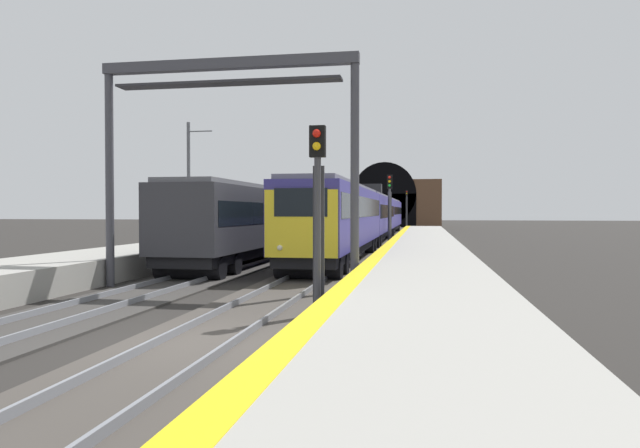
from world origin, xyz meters
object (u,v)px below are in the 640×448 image
railway_signal_near (318,205)px  train_adjacent_platform (321,216)px  train_main_approaching (371,215)px  railway_signal_far (407,206)px  catenary_mast_near (189,185)px  overhead_signal_gantry (227,117)px  railway_signal_mid (390,203)px

railway_signal_near → train_adjacent_platform: bearing=-170.2°
train_main_approaching → railway_signal_far: 40.48m
train_main_approaching → catenary_mast_near: catenary_mast_near is taller
railway_signal_far → overhead_signal_gantry: (-69.86, 3.89, 2.38)m
train_main_approaching → railway_signal_near: (-34.11, -1.73, 0.49)m
overhead_signal_gantry → railway_signal_far: bearing=-3.2°
railway_signal_mid → railway_signal_far: railway_signal_far is taller
train_adjacent_platform → railway_signal_mid: size_ratio=11.06×
train_main_approaching → railway_signal_mid: 4.68m
train_main_approaching → train_adjacent_platform: (0.73, 4.31, -0.05)m
railway_signal_mid → catenary_mast_near: (-7.77, 12.57, 1.07)m
train_main_approaching → railway_signal_far: bearing=177.6°
train_adjacent_platform → catenary_mast_near: bearing=153.3°
railway_signal_near → railway_signal_far: bearing=-180.0°
train_main_approaching → overhead_signal_gantry: (-29.43, 2.15, 3.46)m
railway_signal_near → overhead_signal_gantry: size_ratio=0.53×
train_adjacent_platform → railway_signal_near: train_adjacent_platform is taller
railway_signal_near → overhead_signal_gantry: bearing=-140.3°
railway_signal_far → train_main_approaching: bearing=-2.5°
overhead_signal_gantry → railway_signal_near: bearing=-140.3°
train_main_approaching → railway_signal_near: 34.16m
train_adjacent_platform → catenary_mast_near: catenary_mast_near is taller
railway_signal_far → overhead_signal_gantry: bearing=-3.2°
railway_signal_near → railway_signal_far: (74.54, -0.00, 0.59)m
train_adjacent_platform → overhead_signal_gantry: size_ratio=6.71×
train_adjacent_platform → railway_signal_far: size_ratio=10.22×
railway_signal_far → catenary_mast_near: 53.93m
railway_signal_far → overhead_signal_gantry: overhead_signal_gantry is taller
railway_signal_near → catenary_mast_near: 25.47m
railway_signal_near → catenary_mast_near: size_ratio=0.55×
railway_signal_mid → railway_signal_far: (44.67, 0.00, 0.12)m
train_adjacent_platform → catenary_mast_near: size_ratio=7.01×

